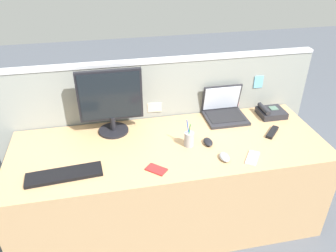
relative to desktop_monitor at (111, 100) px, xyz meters
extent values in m
plane|color=#4C515B|center=(0.36, -0.26, -0.96)|extent=(10.00, 10.00, 0.00)
cube|color=tan|center=(0.36, -0.26, -0.60)|extent=(2.14, 0.78, 0.71)
cube|color=gray|center=(0.36, 0.17, -0.39)|extent=(2.44, 0.06, 1.14)
cube|color=#B7BAC1|center=(0.36, 0.17, 0.20)|extent=(2.44, 0.07, 0.02)
cube|color=#66ADD1|center=(1.16, 0.14, -0.03)|extent=(0.08, 0.01, 0.10)
cube|color=pink|center=(0.96, 0.14, -0.18)|extent=(0.10, 0.01, 0.10)
cube|color=beige|center=(0.33, 0.14, -0.16)|extent=(0.11, 0.01, 0.08)
cylinder|color=black|center=(0.00, -0.01, -0.24)|extent=(0.21, 0.21, 0.02)
cylinder|color=black|center=(0.00, -0.01, -0.18)|extent=(0.04, 0.04, 0.10)
cube|color=black|center=(0.00, 0.00, 0.03)|extent=(0.44, 0.03, 0.37)
cube|color=black|center=(0.00, -0.01, 0.03)|extent=(0.41, 0.01, 0.34)
cube|color=#232328|center=(0.86, 0.00, -0.24)|extent=(0.31, 0.27, 0.02)
cube|color=black|center=(0.86, 0.01, -0.23)|extent=(0.27, 0.20, 0.00)
cube|color=#232328|center=(0.86, 0.12, -0.12)|extent=(0.31, 0.05, 0.22)
cube|color=silver|center=(0.86, 0.11, -0.12)|extent=(0.28, 0.04, 0.20)
cube|color=#232328|center=(1.23, -0.02, -0.23)|extent=(0.20, 0.18, 0.05)
cube|color=#4C6B5B|center=(1.25, 0.00, -0.20)|extent=(0.06, 0.06, 0.01)
cylinder|color=#232328|center=(1.16, -0.02, -0.18)|extent=(0.04, 0.16, 0.04)
cube|color=black|center=(-0.32, -0.45, -0.24)|extent=(0.45, 0.16, 0.02)
ellipsoid|color=#9EA0A8|center=(0.67, -0.49, -0.23)|extent=(0.06, 0.10, 0.03)
ellipsoid|color=black|center=(0.62, -0.30, -0.23)|extent=(0.06, 0.10, 0.03)
cylinder|color=#99999E|center=(0.49, -0.29, -0.20)|extent=(0.07, 0.07, 0.10)
cylinder|color=blue|center=(0.48, -0.28, -0.13)|extent=(0.03, 0.02, 0.15)
cylinder|color=#238438|center=(0.48, -0.30, -0.14)|extent=(0.01, 0.02, 0.14)
cube|color=#B7BAC1|center=(0.85, -0.52, -0.25)|extent=(0.14, 0.16, 0.01)
cube|color=#B22323|center=(0.23, -0.51, -0.25)|extent=(0.14, 0.14, 0.01)
cube|color=black|center=(1.11, -0.26, -0.24)|extent=(0.15, 0.15, 0.02)
camera|label=1|loc=(-0.03, -2.08, 1.03)|focal=35.52mm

